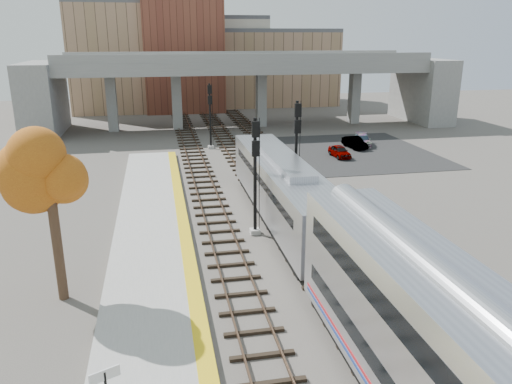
{
  "coord_description": "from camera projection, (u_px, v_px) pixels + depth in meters",
  "views": [
    {
      "loc": [
        -6.55,
        -19.81,
        11.6
      ],
      "look_at": [
        -0.94,
        8.48,
        2.5
      ],
      "focal_mm": 35.0,
      "sensor_mm": 36.0,
      "label": 1
    }
  ],
  "objects": [
    {
      "name": "ground",
      "position": [
        311.0,
        296.0,
        23.24
      ],
      "size": [
        160.0,
        160.0,
        0.0
      ],
      "primitive_type": "plane",
      "color": "#47423D",
      "rests_on": "ground"
    },
    {
      "name": "platform",
      "position": [
        152.0,
        308.0,
        21.84
      ],
      "size": [
        4.5,
        60.0,
        0.35
      ],
      "primitive_type": "cube",
      "color": "#9E9E99",
      "rests_on": "ground"
    },
    {
      "name": "yellow_strip",
      "position": [
        196.0,
        300.0,
        22.14
      ],
      "size": [
        0.7,
        60.0,
        0.01
      ],
      "primitive_type": "cube",
      "color": "yellow",
      "rests_on": "platform"
    },
    {
      "name": "tracks",
      "position": [
        271.0,
        206.0,
        35.08
      ],
      "size": [
        10.7,
        95.0,
        0.25
      ],
      "color": "black",
      "rests_on": "ground"
    },
    {
      "name": "overpass",
      "position": [
        245.0,
        82.0,
        64.5
      ],
      "size": [
        54.0,
        12.0,
        9.5
      ],
      "color": "slate",
      "rests_on": "ground"
    },
    {
      "name": "buildings_far",
      "position": [
        201.0,
        58.0,
        83.37
      ],
      "size": [
        43.0,
        21.0,
        20.6
      ],
      "color": "#9C765A",
      "rests_on": "ground"
    },
    {
      "name": "parking_lot",
      "position": [
        360.0,
        151.0,
        52.02
      ],
      "size": [
        14.0,
        18.0,
        0.04
      ],
      "primitive_type": "cube",
      "color": "black",
      "rests_on": "ground"
    },
    {
      "name": "locomotive",
      "position": [
        282.0,
        188.0,
        31.74
      ],
      "size": [
        3.02,
        19.05,
        4.1
      ],
      "color": "#A8AAB2",
      "rests_on": "ground"
    },
    {
      "name": "signal_mast_near",
      "position": [
        255.0,
        179.0,
        29.34
      ],
      "size": [
        0.6,
        0.64,
        7.1
      ],
      "color": "#9E9E99",
      "rests_on": "ground"
    },
    {
      "name": "signal_mast_mid",
      "position": [
        296.0,
        152.0,
        35.41
      ],
      "size": [
        0.6,
        0.64,
        7.27
      ],
      "color": "#9E9E99",
      "rests_on": "ground"
    },
    {
      "name": "signal_mast_far",
      "position": [
        210.0,
        117.0,
        52.31
      ],
      "size": [
        0.6,
        0.64,
        6.83
      ],
      "color": "#9E9E99",
      "rests_on": "ground"
    },
    {
      "name": "tree",
      "position": [
        48.0,
        171.0,
        21.18
      ],
      "size": [
        3.6,
        3.6,
        8.19
      ],
      "color": "#382619",
      "rests_on": "ground"
    },
    {
      "name": "car_a",
      "position": [
        340.0,
        151.0,
        49.23
      ],
      "size": [
        1.54,
        3.45,
        1.15
      ],
      "primitive_type": "imported",
      "rotation": [
        0.0,
        0.0,
        0.05
      ],
      "color": "#99999E",
      "rests_on": "parking_lot"
    },
    {
      "name": "car_b",
      "position": [
        355.0,
        143.0,
        53.16
      ],
      "size": [
        1.71,
        3.81,
        1.21
      ],
      "primitive_type": "imported",
      "rotation": [
        0.0,
        0.0,
        0.12
      ],
      "color": "#99999E",
      "rests_on": "parking_lot"
    },
    {
      "name": "car_c",
      "position": [
        362.0,
        140.0,
        54.43
      ],
      "size": [
        2.8,
        4.42,
        1.19
      ],
      "primitive_type": "imported",
      "rotation": [
        0.0,
        0.0,
        -0.3
      ],
      "color": "#99999E",
      "rests_on": "parking_lot"
    }
  ]
}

